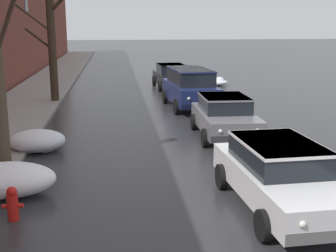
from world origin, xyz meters
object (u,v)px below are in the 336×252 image
object	(u,v)px
fire_hydrant	(13,203)
suv_darkblue_parked_kerbside_mid	(190,87)
bare_tree_mid_block	(52,45)
sedan_black_parked_far_down_block	(171,76)
sedan_white_approaching_near_lane	(280,174)
sedan_grey_parked_kerbside_close	(225,115)

from	to	relation	value
fire_hydrant	suv_darkblue_parked_kerbside_mid	bearing A→B (deg)	64.50
bare_tree_mid_block	sedan_black_parked_far_down_block	distance (m)	8.01
suv_darkblue_parked_kerbside_mid	sedan_black_parked_far_down_block	world-z (taller)	suv_darkblue_parked_kerbside_mid
sedan_white_approaching_near_lane	suv_darkblue_parked_kerbside_mid	bearing A→B (deg)	90.11
sedan_black_parked_far_down_block	fire_hydrant	xyz separation A→B (m)	(-5.45, -18.10, -0.40)
fire_hydrant	bare_tree_mid_block	bearing A→B (deg)	93.68
bare_tree_mid_block	sedan_white_approaching_near_lane	bearing A→B (deg)	-64.76
bare_tree_mid_block	sedan_grey_parked_kerbside_close	xyz separation A→B (m)	(6.72, -7.52, -2.06)
bare_tree_mid_block	sedan_white_approaching_near_lane	distance (m)	15.22
sedan_black_parked_far_down_block	suv_darkblue_parked_kerbside_mid	bearing A→B (deg)	-89.29
bare_tree_mid_block	suv_darkblue_parked_kerbside_mid	distance (m)	6.97
sedan_white_approaching_near_lane	fire_hydrant	bearing A→B (deg)	-179.90
suv_darkblue_parked_kerbside_mid	sedan_black_parked_far_down_block	size ratio (longest dim) A/B	1.08
bare_tree_mid_block	sedan_white_approaching_near_lane	size ratio (longest dim) A/B	1.29
suv_darkblue_parked_kerbside_mid	fire_hydrant	xyz separation A→B (m)	(-5.53, -11.60, -0.63)
sedan_black_parked_far_down_block	bare_tree_mid_block	bearing A→B (deg)	-144.90
bare_tree_mid_block	sedan_grey_parked_kerbside_close	world-z (taller)	bare_tree_mid_block
bare_tree_mid_block	fire_hydrant	xyz separation A→B (m)	(0.88, -13.65, -2.46)
sedan_black_parked_far_down_block	sedan_white_approaching_near_lane	bearing A→B (deg)	-89.67
sedan_white_approaching_near_lane	sedan_black_parked_far_down_block	bearing A→B (deg)	90.33
sedan_white_approaching_near_lane	fire_hydrant	xyz separation A→B (m)	(-5.55, -0.01, -0.40)
sedan_white_approaching_near_lane	fire_hydrant	world-z (taller)	sedan_white_approaching_near_lane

